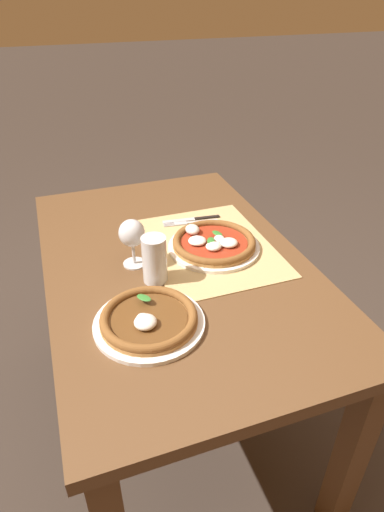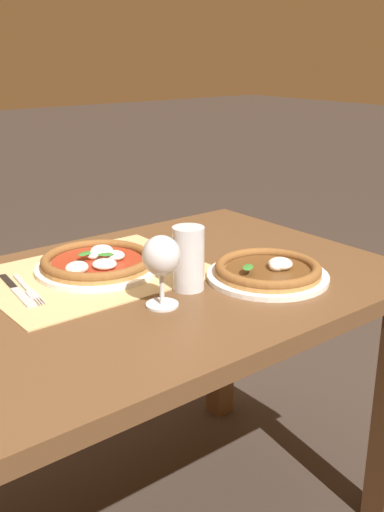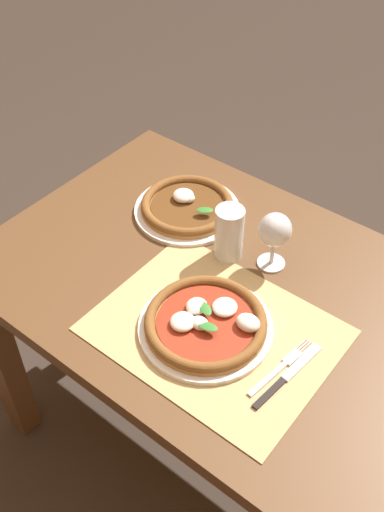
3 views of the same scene
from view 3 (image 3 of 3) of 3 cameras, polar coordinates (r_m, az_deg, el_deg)
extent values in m
plane|color=#382D26|center=(2.03, 3.10, -17.57)|extent=(24.00, 24.00, 0.00)
cube|color=brown|center=(1.44, 4.18, -3.81)|extent=(1.26, 0.80, 0.04)
cube|color=brown|center=(1.86, -17.46, -9.35)|extent=(0.07, 0.07, 0.70)
cube|color=brown|center=(2.14, -3.45, 1.82)|extent=(0.07, 0.07, 0.70)
cube|color=tan|center=(1.34, 2.19, -7.08)|extent=(0.52, 0.40, 0.00)
cylinder|color=white|center=(1.34, 1.29, -6.80)|extent=(0.30, 0.30, 0.01)
cylinder|color=#B77F42|center=(1.33, 1.30, -6.50)|extent=(0.27, 0.27, 0.01)
torus|color=brown|center=(1.32, 1.31, -6.23)|extent=(0.27, 0.27, 0.02)
cylinder|color=maroon|center=(1.33, 1.31, -6.32)|extent=(0.22, 0.22, 0.00)
ellipsoid|color=white|center=(1.31, 0.72, -6.41)|extent=(0.04, 0.04, 0.02)
ellipsoid|color=white|center=(1.31, -0.89, -6.28)|extent=(0.06, 0.06, 0.02)
ellipsoid|color=white|center=(1.31, 5.37, -6.34)|extent=(0.06, 0.05, 0.03)
ellipsoid|color=white|center=(1.34, 0.44, -4.78)|extent=(0.05, 0.05, 0.02)
ellipsoid|color=white|center=(1.34, 3.13, -4.89)|extent=(0.06, 0.06, 0.02)
ellipsoid|color=#337A2D|center=(1.33, 1.37, -5.07)|extent=(0.05, 0.04, 0.00)
ellipsoid|color=#337A2D|center=(1.29, 1.53, -6.74)|extent=(0.05, 0.04, 0.00)
cylinder|color=white|center=(1.63, -0.45, 4.36)|extent=(0.29, 0.29, 0.01)
cylinder|color=#B77F42|center=(1.62, -0.45, 4.66)|extent=(0.25, 0.25, 0.01)
torus|color=brown|center=(1.62, -0.46, 4.92)|extent=(0.25, 0.25, 0.02)
cylinder|color=brown|center=(1.62, -0.45, 4.83)|extent=(0.20, 0.20, 0.00)
ellipsoid|color=white|center=(1.63, -0.37, 5.59)|extent=(0.04, 0.04, 0.02)
ellipsoid|color=white|center=(1.63, -0.83, 5.79)|extent=(0.06, 0.06, 0.03)
ellipsoid|color=#337A2D|center=(1.58, 1.23, 4.41)|extent=(0.05, 0.05, 0.00)
cylinder|color=silver|center=(1.50, 7.53, -0.66)|extent=(0.07, 0.07, 0.00)
cylinder|color=silver|center=(1.47, 7.65, 0.31)|extent=(0.01, 0.01, 0.06)
ellipsoid|color=silver|center=(1.42, 7.93, 2.49)|extent=(0.08, 0.08, 0.08)
ellipsoid|color=#AD5B14|center=(1.43, 7.89, 2.19)|extent=(0.07, 0.07, 0.05)
cylinder|color=silver|center=(1.46, 3.55, 2.17)|extent=(0.07, 0.07, 0.15)
cylinder|color=black|center=(1.47, 3.52, 1.75)|extent=(0.07, 0.07, 0.12)
cylinder|color=silver|center=(1.43, 3.64, 3.71)|extent=(0.07, 0.07, 0.02)
cube|color=#B7B7BC|center=(1.27, 7.22, -11.54)|extent=(0.03, 0.12, 0.00)
cube|color=#B7B7BC|center=(1.31, 9.54, -9.47)|extent=(0.03, 0.05, 0.00)
cylinder|color=#B7B7BC|center=(1.33, 11.00, -8.63)|extent=(0.01, 0.04, 0.00)
cylinder|color=#B7B7BC|center=(1.33, 10.80, -8.49)|extent=(0.01, 0.04, 0.00)
cylinder|color=#B7B7BC|center=(1.33, 10.59, -8.35)|extent=(0.01, 0.04, 0.00)
cylinder|color=#B7B7BC|center=(1.34, 10.39, -8.21)|extent=(0.01, 0.04, 0.00)
cube|color=black|center=(1.25, 7.37, -12.86)|extent=(0.02, 0.10, 0.01)
cube|color=#B7B7BC|center=(1.31, 10.38, -9.93)|extent=(0.03, 0.12, 0.00)
camera|label=1|loc=(2.00, -19.25, 33.64)|focal=30.00mm
camera|label=2|loc=(1.98, 43.92, 16.87)|focal=42.00mm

